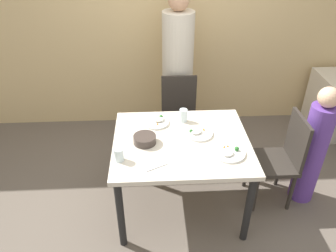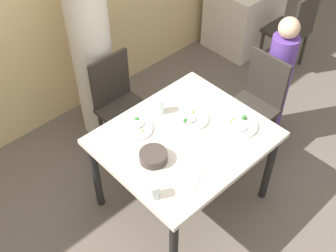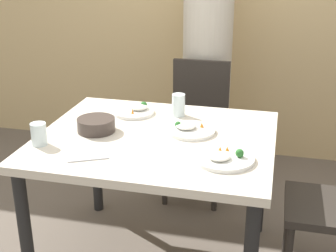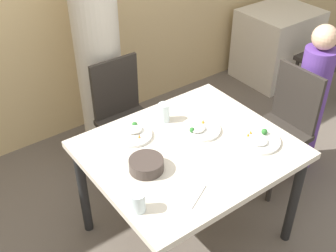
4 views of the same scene
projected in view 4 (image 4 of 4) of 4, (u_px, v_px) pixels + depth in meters
The scene contains 15 objects.
ground_plane at pixel (186, 232), 2.86m from camera, with size 10.00×10.00×0.00m, color #60564C.
dining_table at pixel (189, 159), 2.48m from camera, with size 1.14×0.97×0.74m.
chair_adult_spot at pixel (125, 115), 3.14m from camera, with size 0.40×0.40×0.90m.
chair_child_spot at pixel (282, 125), 3.04m from camera, with size 0.40×0.40×0.90m.
person_adult at pixel (99, 61), 3.18m from camera, with size 0.34×0.34×1.72m.
person_child at pixel (309, 104), 3.14m from camera, with size 0.23×0.23×1.18m.
bowl_curry at pixel (146, 164), 2.25m from camera, with size 0.19×0.19×0.07m.
plate_rice_adult at pixel (199, 129), 2.55m from camera, with size 0.24×0.24×0.05m.
plate_rice_child at pixel (258, 140), 2.46m from camera, with size 0.27×0.27×0.05m.
plate_noodles at pixel (133, 133), 2.51m from camera, with size 0.23×0.23×0.06m.
glass_water_tall at pixel (164, 112), 2.61m from camera, with size 0.07×0.07×0.12m.
glass_water_short at pixel (138, 202), 2.00m from camera, with size 0.07×0.07×0.11m.
fork_steel at pixel (197, 196), 2.10m from camera, with size 0.17×0.10×0.01m.
background_table at pixel (276, 45), 4.43m from camera, with size 0.73×0.62×0.74m.
chair_background at pixel (331, 57), 3.94m from camera, with size 0.40×0.40×0.90m.
Camera 4 is at (-1.22, -1.46, 2.26)m, focal length 45.00 mm.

